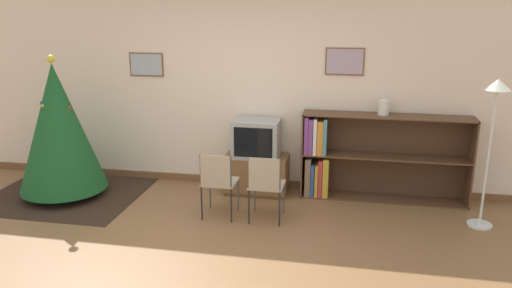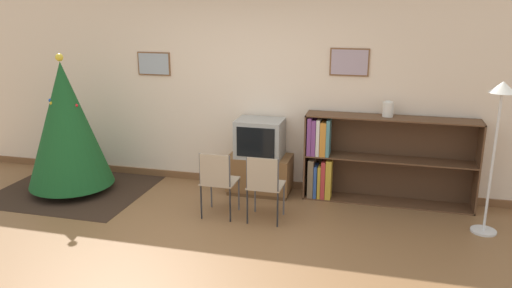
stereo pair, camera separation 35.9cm
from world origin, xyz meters
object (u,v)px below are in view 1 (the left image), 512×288
at_px(folding_chair_right, 266,184).
at_px(standing_lamp, 494,115).
at_px(bookshelf, 355,157).
at_px(tv_console, 256,174).
at_px(folding_chair_left, 218,181).
at_px(vase, 384,107).
at_px(television, 256,138).
at_px(christmas_tree, 59,128).

distance_m(folding_chair_right, standing_lamp, 2.63).
distance_m(folding_chair_right, bookshelf, 1.43).
relative_size(tv_console, folding_chair_left, 1.02).
distance_m(vase, standing_lamp, 1.31).
bearing_deg(television, bookshelf, 3.71).
relative_size(folding_chair_left, folding_chair_right, 1.00).
distance_m(folding_chair_left, folding_chair_right, 0.57).
distance_m(folding_chair_right, vase, 1.84).
relative_size(television, vase, 3.16).
xyz_separation_m(tv_console, television, (-0.00, -0.00, 0.51)).
distance_m(tv_console, television, 0.51).
relative_size(television, folding_chair_left, 0.75).
height_order(television, standing_lamp, standing_lamp).
height_order(vase, standing_lamp, standing_lamp).
bearing_deg(christmas_tree, television, 13.26).
distance_m(folding_chair_left, vase, 2.29).
xyz_separation_m(tv_console, folding_chair_left, (-0.28, -0.92, 0.21)).
bearing_deg(folding_chair_left, tv_console, 72.82).
height_order(television, bookshelf, bookshelf).
bearing_deg(christmas_tree, standing_lamp, 0.41).
height_order(folding_chair_left, folding_chair_right, same).
bearing_deg(christmas_tree, vase, 9.58).
height_order(tv_console, folding_chair_left, folding_chair_left).
distance_m(tv_console, standing_lamp, 3.00).
height_order(tv_console, standing_lamp, standing_lamp).
relative_size(folding_chair_right, bookshelf, 0.39).
relative_size(folding_chair_left, vase, 4.23).
distance_m(christmas_tree, standing_lamp, 5.27).
bearing_deg(television, folding_chair_right, -72.78).
bearing_deg(bookshelf, vase, 3.79).
xyz_separation_m(television, folding_chair_left, (-0.28, -0.92, -0.30)).
xyz_separation_m(television, vase, (1.62, 0.11, 0.46)).
xyz_separation_m(christmas_tree, television, (2.50, 0.59, -0.17)).
xyz_separation_m(television, bookshelf, (1.30, 0.08, -0.21)).
height_order(folding_chair_left, standing_lamp, standing_lamp).
distance_m(television, standing_lamp, 2.86).
height_order(christmas_tree, standing_lamp, christmas_tree).
distance_m(tv_console, folding_chair_left, 0.99).
relative_size(folding_chair_left, bookshelf, 0.39).
distance_m(christmas_tree, bookshelf, 3.88).
height_order(folding_chair_left, vase, vase).
bearing_deg(standing_lamp, folding_chair_right, -171.55).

